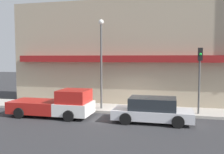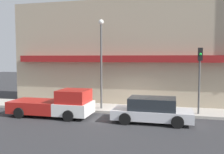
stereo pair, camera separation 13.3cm
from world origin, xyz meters
name	(u,v)px [view 2 (the right image)]	position (x,y,z in m)	size (l,w,h in m)	color
ground_plane	(126,115)	(0.00, 0.00, 0.00)	(80.00, 80.00, 0.00)	#2D2D30
sidewalk	(129,109)	(0.00, 1.32, 0.09)	(36.00, 2.64, 0.17)	#ADA89E
building	(136,53)	(0.02, 4.12, 4.06)	(19.80, 3.80, 10.78)	tan
pickup_truck	(56,105)	(-4.20, -1.50, 0.76)	(5.27, 2.24, 1.74)	white
parked_car	(152,110)	(1.82, -1.50, 0.70)	(4.56, 2.06, 1.44)	silver
fire_hydrant	(142,106)	(0.90, 0.90, 0.47)	(0.20, 0.20, 0.60)	red
street_lamp	(101,54)	(-1.90, 0.77, 3.97)	(0.36, 0.36, 6.16)	#4C4C4C
traffic_light	(200,69)	(4.55, 0.58, 3.01)	(0.28, 0.42, 4.16)	#4C4C4C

